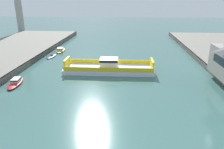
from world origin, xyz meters
The scene contains 4 objects.
chain_ferry centered at (-1.35, 30.85, 1.06)m, with size 22.66×7.31×3.49m.
moored_boat_near_left centered at (-20.87, 20.81, 0.46)m, with size 3.21×7.49×1.24m.
moored_boat_near_right centered at (-20.96, 44.07, 0.20)m, with size 2.38×6.44×0.88m.
moored_boat_mid_left centered at (-20.54, 51.94, 0.48)m, with size 3.88×8.55×1.31m.
Camera 1 is at (3.36, -20.69, 17.64)m, focal length 34.31 mm.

